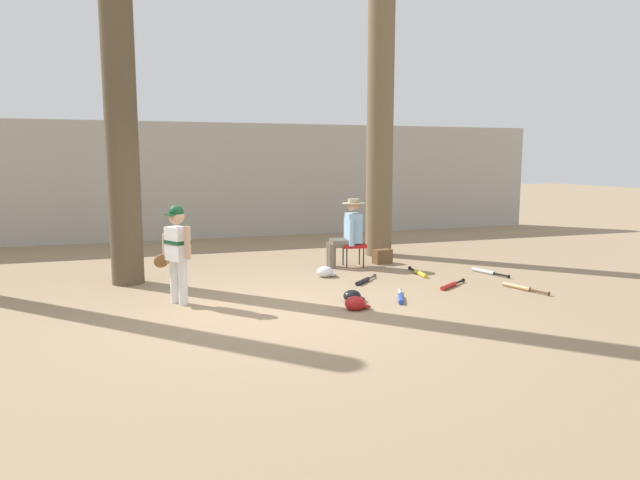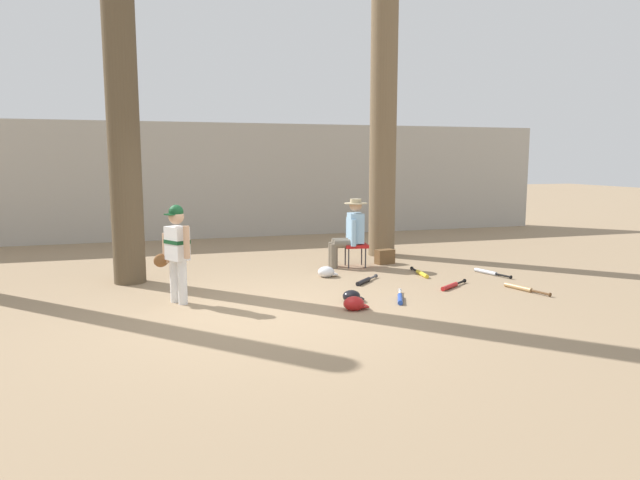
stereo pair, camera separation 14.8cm
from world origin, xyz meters
name	(u,v)px [view 1 (the left image)]	position (x,y,z in m)	size (l,w,h in m)	color
ground_plane	(267,314)	(0.00, 0.00, 0.00)	(60.00, 60.00, 0.00)	#937A5B
concrete_back_wall	(198,181)	(0.00, 7.24, 1.37)	(18.00, 0.36, 2.74)	#ADA89E
tree_near_player	(120,93)	(-1.62, 2.42, 2.85)	(0.70, 0.70, 6.40)	brown
tree_behind_spectator	(380,144)	(3.11, 3.66, 2.18)	(0.77, 0.77, 5.13)	brown
young_ballplayer	(176,248)	(-1.00, 0.89, 0.74)	(0.50, 0.52, 1.31)	white
folding_stool	(353,246)	(2.16, 2.63, 0.36)	(0.45, 0.45, 0.41)	red
seated_spectator	(348,231)	(2.07, 2.64, 0.64)	(0.68, 0.54, 1.20)	#6B6051
handbag_beside_stool	(382,256)	(2.78, 2.74, 0.13)	(0.34, 0.18, 0.26)	brown
bat_red_barrel	(451,285)	(2.92, 0.61, 0.03)	(0.65, 0.47, 0.07)	red
bat_blue_youth	(401,298)	(1.88, 0.15, 0.03)	(0.36, 0.70, 0.07)	#2347AD
bat_black_composite	(364,281)	(1.83, 1.31, 0.03)	(0.55, 0.54, 0.07)	black
bat_aluminum_silver	(486,272)	(4.03, 1.33, 0.03)	(0.25, 0.74, 0.07)	#B7BCC6
bat_wood_tan	(520,287)	(3.82, 0.17, 0.03)	(0.26, 0.77, 0.07)	tan
bat_yellow_trainer	(419,273)	(2.93, 1.59, 0.03)	(0.15, 0.74, 0.07)	yellow
batting_helmet_white	(325,272)	(1.40, 1.93, 0.08)	(0.32, 0.25, 0.18)	silver
batting_helmet_black	(352,296)	(1.23, 0.29, 0.07)	(0.28, 0.22, 0.16)	black
batting_helmet_red	(355,303)	(1.11, -0.13, 0.08)	(0.32, 0.25, 0.18)	#A81919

